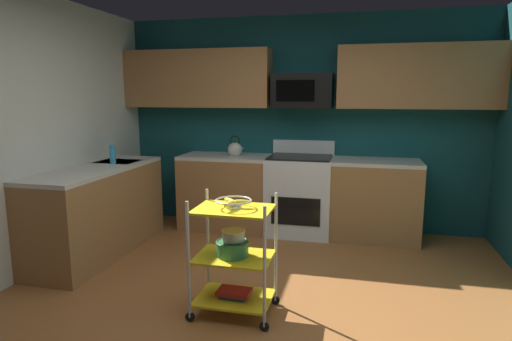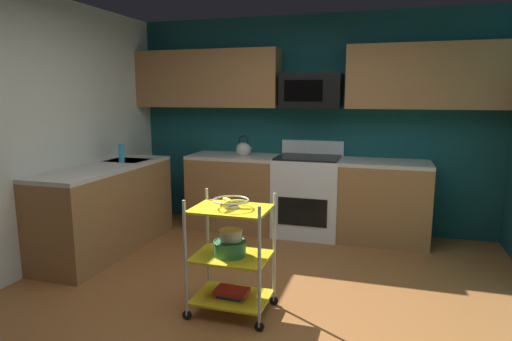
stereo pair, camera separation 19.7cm
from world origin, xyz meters
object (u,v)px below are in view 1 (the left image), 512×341
Objects in this scene: oven_range at (300,194)px; kettle at (235,149)px; mixing_bowl_large at (233,248)px; book_stack at (234,293)px; microwave at (303,91)px; rolling_cart at (234,257)px; fruit_bowl at (233,202)px; mixing_bowl_small at (233,235)px; dish_soap_bottle at (113,155)px.

kettle is at bearing -179.72° from oven_range.
mixing_bowl_large is 0.36m from book_stack.
oven_range is 1.57× the size of microwave.
kettle is at bearing 106.03° from rolling_cart.
rolling_cart reaches higher than mixing_bowl_large.
oven_range is 2.13m from fruit_bowl.
kettle is at bearing 105.76° from mixing_bowl_large.
book_stack is at bearing -60.56° from mixing_bowl_small.
fruit_bowl is at bearing -34.16° from dish_soap_bottle.
microwave is 1.07m from kettle.
oven_range is 2.08m from mixing_bowl_small.
rolling_cart is 3.56× the size of book_stack.
dish_soap_bottle is (-1.10, -0.92, 0.02)m from kettle.
kettle reaches higher than mixing_bowl_small.
mixing_bowl_large is at bearing -34.33° from dish_soap_bottle.
mixing_bowl_small is (-0.01, 0.01, 0.16)m from rolling_cart.
microwave is 2.68m from book_stack.
mixing_bowl_small is (-0.01, 0.01, -0.26)m from fruit_bowl.
mixing_bowl_small is 0.91× the size of dish_soap_bottle.
mixing_bowl_large is 0.10m from mixing_bowl_small.
fruit_bowl is 1.08× the size of mixing_bowl_large.
rolling_cart is 4.57× the size of dish_soap_bottle.
microwave is 2.27m from dish_soap_bottle.
mixing_bowl_small is at bearing 119.44° from book_stack.
rolling_cart is 3.36× the size of fruit_bowl.
fruit_bowl is (0.00, -0.00, 0.42)m from rolling_cart.
microwave is at bearing 84.37° from mixing_bowl_small.
mixing_bowl_small is at bearing 76.44° from mixing_bowl_large.
rolling_cart reaches higher than fruit_bowl.
dish_soap_bottle is (-1.91, -0.92, 0.54)m from oven_range.
book_stack is (0.01, -0.00, -0.36)m from mixing_bowl_large.
dish_soap_bottle reaches higher than oven_range.
fruit_bowl is (-0.21, -2.18, -0.82)m from microwave.
microwave is 0.77× the size of rolling_cart.
microwave is at bearing 28.33° from dish_soap_bottle.
dish_soap_bottle is at bearing -154.16° from oven_range.
microwave is (-0.00, 0.10, 1.22)m from oven_range.
oven_range is 4.17× the size of kettle.
fruit_bowl is 2.06m from dish_soap_bottle.
fruit_bowl is 1.36× the size of dish_soap_bottle.
mixing_bowl_large is 0.95× the size of kettle.
dish_soap_bottle is at bearing -140.22° from kettle.
rolling_cart is (-0.21, -2.18, -1.25)m from microwave.
rolling_cart is 2.23m from kettle.
dish_soap_bottle is (-1.70, 1.15, 0.86)m from book_stack.
fruit_bowl is at bearing -60.56° from mixing_bowl_small.
oven_range is 6.04× the size of mixing_bowl_small.
dish_soap_bottle is (-1.70, 1.15, 0.14)m from fruit_bowl.
mixing_bowl_large is at bearing -103.56° from mixing_bowl_small.
dish_soap_bottle reaches higher than book_stack.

